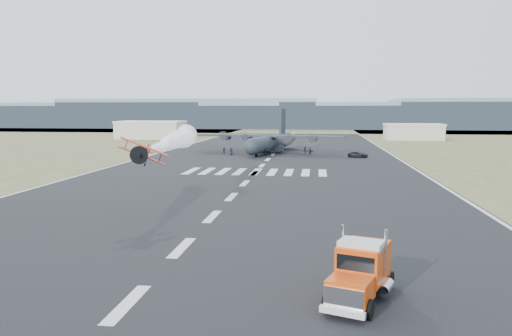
% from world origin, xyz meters
% --- Properties ---
extents(ground, '(500.00, 500.00, 0.00)m').
position_xyz_m(ground, '(0.00, 0.00, 0.00)').
color(ground, black).
rests_on(ground, ground).
extents(scrub_far, '(500.00, 80.00, 0.00)m').
position_xyz_m(scrub_far, '(0.00, 230.00, 0.00)').
color(scrub_far, brown).
rests_on(scrub_far, ground).
extents(runway_markings, '(60.00, 260.00, 0.01)m').
position_xyz_m(runway_markings, '(0.00, 60.00, 0.01)').
color(runway_markings, silver).
rests_on(runway_markings, ground).
extents(ridge_seg_b, '(150.00, 50.00, 15.00)m').
position_xyz_m(ridge_seg_b, '(-130.00, 260.00, 7.50)').
color(ridge_seg_b, gray).
rests_on(ridge_seg_b, ground).
extents(ridge_seg_c, '(150.00, 50.00, 17.00)m').
position_xyz_m(ridge_seg_c, '(-65.00, 260.00, 8.50)').
color(ridge_seg_c, gray).
rests_on(ridge_seg_c, ground).
extents(ridge_seg_d, '(150.00, 50.00, 13.00)m').
position_xyz_m(ridge_seg_d, '(0.00, 260.00, 6.50)').
color(ridge_seg_d, gray).
rests_on(ridge_seg_d, ground).
extents(ridge_seg_e, '(150.00, 50.00, 15.00)m').
position_xyz_m(ridge_seg_e, '(65.00, 260.00, 7.50)').
color(ridge_seg_e, gray).
rests_on(ridge_seg_e, ground).
extents(hangar_left, '(24.50, 14.50, 6.70)m').
position_xyz_m(hangar_left, '(-52.00, 145.00, 3.41)').
color(hangar_left, '#B7B4A3').
rests_on(hangar_left, ground).
extents(hangar_right, '(20.50, 12.50, 5.90)m').
position_xyz_m(hangar_right, '(46.00, 150.00, 3.01)').
color(hangar_right, '#B7B4A3').
rests_on(hangar_right, ground).
extents(semi_truck, '(4.85, 8.19, 3.63)m').
position_xyz_m(semi_truck, '(13.65, -9.57, 1.78)').
color(semi_truck, black).
rests_on(semi_truck, ground).
extents(aerobatic_biplane, '(5.16, 4.94, 3.16)m').
position_xyz_m(aerobatic_biplane, '(-7.94, 13.31, 6.68)').
color(aerobatic_biplane, '#B6210C').
extents(smoke_trail, '(4.05, 27.38, 3.44)m').
position_xyz_m(smoke_trail, '(-9.74, 35.77, 6.87)').
color(smoke_trail, white).
extents(transport_aircraft, '(39.27, 32.14, 11.39)m').
position_xyz_m(transport_aircraft, '(-1.02, 90.56, 2.93)').
color(transport_aircraft, black).
rests_on(transport_aircraft, ground).
extents(support_vehicle, '(5.23, 3.88, 1.32)m').
position_xyz_m(support_vehicle, '(20.59, 79.57, 0.66)').
color(support_vehicle, black).
rests_on(support_vehicle, ground).
extents(crew_a, '(0.75, 0.76, 1.61)m').
position_xyz_m(crew_a, '(0.33, 82.30, 0.81)').
color(crew_a, black).
rests_on(crew_a, ground).
extents(crew_b, '(0.87, 0.94, 1.65)m').
position_xyz_m(crew_b, '(0.08, 79.95, 0.82)').
color(crew_b, black).
rests_on(crew_b, ground).
extents(crew_c, '(1.28, 0.77, 1.85)m').
position_xyz_m(crew_c, '(7.96, 86.89, 0.93)').
color(crew_c, black).
rests_on(crew_c, ground).
extents(crew_d, '(0.83, 1.16, 1.78)m').
position_xyz_m(crew_d, '(-1.92, 86.01, 0.89)').
color(crew_d, black).
rests_on(crew_d, ground).
extents(crew_e, '(1.01, 0.79, 1.82)m').
position_xyz_m(crew_e, '(-10.05, 81.73, 0.91)').
color(crew_e, black).
rests_on(crew_e, ground).
extents(crew_f, '(1.67, 0.63, 1.77)m').
position_xyz_m(crew_f, '(9.29, 84.00, 0.88)').
color(crew_f, black).
rests_on(crew_f, ground).
extents(crew_g, '(0.85, 0.88, 1.87)m').
position_xyz_m(crew_g, '(-1.42, 80.12, 0.94)').
color(crew_g, black).
rests_on(crew_g, ground).
extents(crew_h, '(0.93, 0.80, 1.64)m').
position_xyz_m(crew_h, '(-12.56, 85.59, 0.82)').
color(crew_h, black).
rests_on(crew_h, ground).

